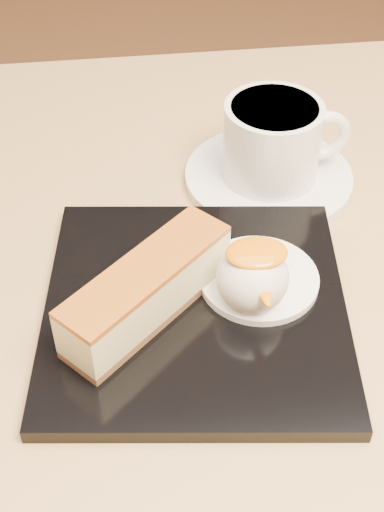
{
  "coord_description": "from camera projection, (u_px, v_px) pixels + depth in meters",
  "views": [
    {
      "loc": [
        -0.09,
        -0.35,
        1.12
      ],
      "look_at": [
        -0.04,
        0.02,
        0.76
      ],
      "focal_mm": 50.0,
      "sensor_mm": 36.0,
      "label": 1
    }
  ],
  "objects": [
    {
      "name": "dessert_plate",
      "position": [
        195.0,
        308.0,
        0.53
      ],
      "size": [
        0.25,
        0.25,
        0.01
      ],
      "primitive_type": "cube",
      "rotation": [
        0.0,
        0.0,
        -0.12
      ],
      "color": "black",
      "rests_on": "table"
    },
    {
      "name": "cheesecake",
      "position": [
        147.0,
        290.0,
        0.5
      ],
      "size": [
        0.13,
        0.12,
        0.05
      ],
      "rotation": [
        0.0,
        0.0,
        0.75
      ],
      "color": "brown",
      "rests_on": "dessert_plate"
    },
    {
      "name": "coffee_cup",
      "position": [
        274.0,
        140.0,
        0.61
      ],
      "size": [
        0.11,
        0.08,
        0.07
      ],
      "rotation": [
        0.0,
        0.0,
        0.05
      ],
      "color": "white",
      "rests_on": "saucer"
    },
    {
      "name": "cream_smear",
      "position": [
        259.0,
        279.0,
        0.53
      ],
      "size": [
        0.09,
        0.09,
        0.01
      ],
      "primitive_type": "cylinder",
      "color": "white",
      "rests_on": "dessert_plate"
    },
    {
      "name": "mango_sauce",
      "position": [
        257.0,
        253.0,
        0.49
      ],
      "size": [
        0.04,
        0.03,
        0.01
      ],
      "primitive_type": "ellipsoid",
      "color": "orange",
      "rests_on": "ice_cream_scoop"
    },
    {
      "name": "saucer",
      "position": [
        268.0,
        178.0,
        0.64
      ],
      "size": [
        0.15,
        0.15,
        0.01
      ],
      "primitive_type": "cylinder",
      "color": "white",
      "rests_on": "table"
    },
    {
      "name": "table",
      "position": [
        239.0,
        426.0,
        0.64
      ],
      "size": [
        0.8,
        0.8,
        0.72
      ],
      "color": "black",
      "rests_on": "ground"
    },
    {
      "name": "ice_cream_scoop",
      "position": [
        252.0,
        278.0,
        0.5
      ],
      "size": [
        0.05,
        0.05,
        0.05
      ],
      "primitive_type": "sphere",
      "color": "white",
      "rests_on": "cream_smear"
    },
    {
      "name": "mint_sprig",
      "position": [
        215.0,
        256.0,
        0.55
      ],
      "size": [
        0.03,
        0.02,
        0.0
      ],
      "color": "#31892C",
      "rests_on": "cream_smear"
    }
  ]
}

